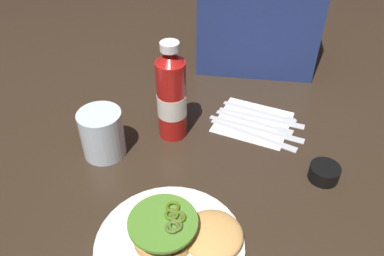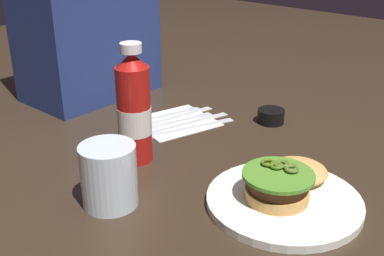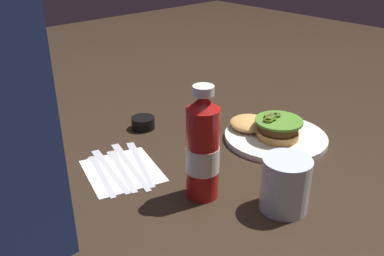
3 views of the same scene
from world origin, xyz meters
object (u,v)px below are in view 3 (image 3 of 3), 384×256
(dinner_plate, at_px, (276,137))
(steak_knife, at_px, (139,159))
(table_knife, at_px, (128,161))
(spoon_utensil, at_px, (99,168))
(ketchup_bottle, at_px, (203,149))
(water_glass, at_px, (285,184))
(burger_sandwich, at_px, (267,126))
(napkin, at_px, (122,171))
(condiment_cup, at_px, (143,123))
(butter_knife, at_px, (108,166))
(fork_utensil, at_px, (120,165))

(dinner_plate, bearing_deg, steak_knife, 64.94)
(table_knife, bearing_deg, dinner_plate, -114.64)
(table_knife, relative_size, spoon_utensil, 1.23)
(ketchup_bottle, height_order, spoon_utensil, ketchup_bottle)
(dinner_plate, distance_m, water_glass, 0.28)
(burger_sandwich, bearing_deg, napkin, 72.21)
(napkin, distance_m, steak_knife, 0.05)
(condiment_cup, height_order, butter_knife, condiment_cup)
(burger_sandwich, bearing_deg, fork_utensil, 69.27)
(spoon_utensil, bearing_deg, napkin, -139.40)
(ketchup_bottle, xyz_separation_m, table_knife, (0.20, 0.04, -0.10))
(steak_knife, xyz_separation_m, spoon_utensil, (0.03, 0.09, 0.00))
(napkin, relative_size, steak_knife, 0.83)
(water_glass, bearing_deg, table_knife, 19.67)
(condiment_cup, xyz_separation_m, steak_knife, (-0.13, 0.11, -0.01))
(water_glass, xyz_separation_m, steak_knife, (0.32, 0.09, -0.05))
(ketchup_bottle, bearing_deg, steak_knife, 3.87)
(condiment_cup, distance_m, table_knife, 0.18)
(condiment_cup, xyz_separation_m, butter_knife, (-0.11, 0.18, -0.01))
(napkin, relative_size, spoon_utensil, 0.92)
(condiment_cup, xyz_separation_m, fork_utensil, (-0.12, 0.15, -0.01))
(ketchup_bottle, bearing_deg, dinner_plate, -80.85)
(ketchup_bottle, distance_m, napkin, 0.21)
(ketchup_bottle, height_order, fork_utensil, ketchup_bottle)
(fork_utensil, bearing_deg, dinner_plate, -112.87)
(napkin, bearing_deg, dinner_plate, -110.06)
(burger_sandwich, height_order, steak_knife, burger_sandwich)
(table_knife, bearing_deg, condiment_cup, -47.70)
(water_glass, xyz_separation_m, spoon_utensil, (0.35, 0.18, -0.05))
(ketchup_bottle, xyz_separation_m, water_glass, (-0.13, -0.08, -0.05))
(dinner_plate, relative_size, napkin, 1.52)
(water_glass, xyz_separation_m, fork_utensil, (0.33, 0.14, -0.05))
(napkin, distance_m, butter_knife, 0.04)
(steak_knife, height_order, butter_knife, same)
(table_knife, bearing_deg, fork_utensil, 96.46)
(steak_knife, height_order, table_knife, same)
(dinner_plate, xyz_separation_m, ketchup_bottle, (-0.05, 0.29, 0.09))
(dinner_plate, relative_size, burger_sandwich, 1.32)
(fork_utensil, bearing_deg, steak_knife, -96.84)
(ketchup_bottle, xyz_separation_m, steak_knife, (0.19, 0.01, -0.10))
(spoon_utensil, bearing_deg, water_glass, -152.67)
(table_knife, relative_size, fork_utensil, 1.20)
(steak_knife, bearing_deg, napkin, 103.19)
(butter_knife, distance_m, spoon_utensil, 0.02)
(water_glass, relative_size, table_knife, 0.47)
(condiment_cup, bearing_deg, steak_knife, 139.85)
(dinner_plate, distance_m, fork_utensil, 0.38)
(dinner_plate, height_order, fork_utensil, dinner_plate)
(fork_utensil, bearing_deg, burger_sandwich, -110.73)
(dinner_plate, bearing_deg, fork_utensil, 67.13)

